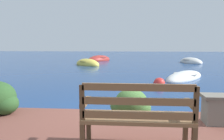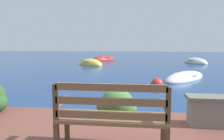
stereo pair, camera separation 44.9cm
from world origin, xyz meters
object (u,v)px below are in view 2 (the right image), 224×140
park_bench (112,115)px  rowboat_far (196,62)px  mooring_buoy (157,84)px  rowboat_nearest (185,78)px  rowboat_mid (91,64)px  rowboat_outer (104,60)px

park_bench → rowboat_far: park_bench is taller
rowboat_far → mooring_buoy: bearing=-42.1°
rowboat_nearest → mooring_buoy: 2.31m
rowboat_nearest → mooring_buoy: size_ratio=6.37×
rowboat_mid → rowboat_far: bearing=59.4°
park_bench → rowboat_mid: (-3.19, 13.30, -0.63)m
rowboat_outer → rowboat_mid: bearing=-149.1°
rowboat_nearest → mooring_buoy: bearing=-2.1°
rowboat_mid → mooring_buoy: rowboat_mid is taller
rowboat_mid → rowboat_far: size_ratio=0.92×
park_bench → rowboat_nearest: park_bench is taller
rowboat_far → mooring_buoy: rowboat_far is taller
rowboat_far → mooring_buoy: 10.95m
mooring_buoy → rowboat_nearest: bearing=52.1°
rowboat_outer → mooring_buoy: size_ratio=5.86×
rowboat_outer → mooring_buoy: (3.98, -12.01, 0.00)m
park_bench → rowboat_far: 16.67m
rowboat_outer → mooring_buoy: bearing=-127.1°
rowboat_far → rowboat_outer: (-7.98, 1.82, 0.01)m
mooring_buoy → park_bench: bearing=-100.7°
rowboat_nearest → rowboat_outer: 11.53m
park_bench → rowboat_far: bearing=70.0°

